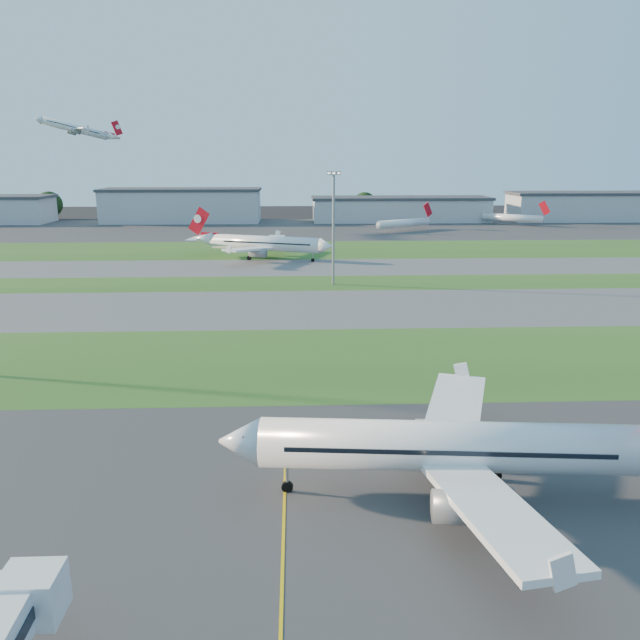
{
  "coord_description": "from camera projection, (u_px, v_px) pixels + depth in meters",
  "views": [
    {
      "loc": [
        6.13,
        -34.57,
        28.89
      ],
      "look_at": [
        9.52,
        48.92,
        7.0
      ],
      "focal_mm": 35.0,
      "sensor_mm": 36.0,
      "label": 1
    }
  ],
  "objects": [
    {
      "name": "hangar_west",
      "position": [
        182.0,
        205.0,
        283.26
      ],
      "size": [
        71.4,
        23.0,
        15.2
      ],
      "color": "#9D9FA5",
      "rests_on": "ground"
    },
    {
      "name": "hangar_far_east",
      "position": [
        613.0,
        206.0,
        291.37
      ],
      "size": [
        96.9,
        23.0,
        13.2
      ],
      "color": "#9D9FA5",
      "rests_on": "ground"
    },
    {
      "name": "taxiway_a",
      "position": [
        264.0,
        308.0,
        122.65
      ],
      "size": [
        300.0,
        32.0,
        0.01
      ],
      "primitive_type": "cube",
      "color": "#515154",
      "rests_on": "ground"
    },
    {
      "name": "hangar_east",
      "position": [
        400.0,
        209.0,
        287.69
      ],
      "size": [
        81.6,
        23.0,
        11.2
      ],
      "color": "#9D9FA5",
      "rests_on": "ground"
    },
    {
      "name": "tree_east",
      "position": [
        519.0,
        205.0,
        301.52
      ],
      "size": [
        10.45,
        10.45,
        11.4
      ],
      "color": "black",
      "rests_on": "ground"
    },
    {
      "name": "ground",
      "position": [
        204.0,
        616.0,
        40.49
      ],
      "size": [
        700.0,
        700.0,
        0.0
      ],
      "primitive_type": "plane",
      "color": "black",
      "rests_on": "ground"
    },
    {
      "name": "airliner_departing",
      "position": [
        76.0,
        129.0,
        245.89
      ],
      "size": [
        27.72,
        23.77,
        9.54
      ],
      "rotation": [
        0.0,
        0.0,
        0.49
      ],
      "color": "white"
    },
    {
      "name": "airliner_parked",
      "position": [
        463.0,
        448.0,
        53.56
      ],
      "size": [
        42.56,
        35.98,
        13.28
      ],
      "rotation": [
        0.0,
        0.0,
        -0.09
      ],
      "color": "white",
      "rests_on": "ground"
    },
    {
      "name": "tree_west",
      "position": [
        49.0,
        204.0,
        295.32
      ],
      "size": [
        12.1,
        12.1,
        13.2
      ],
      "color": "black",
      "rests_on": "ground"
    },
    {
      "name": "grass_strip_c",
      "position": [
        276.0,
        250.0,
        199.97
      ],
      "size": [
        300.0,
        40.0,
        0.01
      ],
      "primitive_type": "cube",
      "color": "#29511B",
      "rests_on": "ground"
    },
    {
      "name": "mini_jet_near",
      "position": [
        404.0,
        223.0,
        249.55
      ],
      "size": [
        25.11,
        16.73,
        9.48
      ],
      "rotation": [
        0.0,
        0.0,
        0.56
      ],
      "color": "white",
      "rests_on": "ground"
    },
    {
      "name": "grass_strip_a",
      "position": [
        254.0,
        362.0,
        90.75
      ],
      "size": [
        300.0,
        34.0,
        0.01
      ],
      "primitive_type": "cube",
      "color": "#29511B",
      "rests_on": "ground"
    },
    {
      "name": "taxiway_b",
      "position": [
        272.0,
        268.0,
        168.07
      ],
      "size": [
        300.0,
        26.0,
        0.01
      ],
      "primitive_type": "cube",
      "color": "#515154",
      "rests_on": "ground"
    },
    {
      "name": "tree_mid_east",
      "position": [
        365.0,
        204.0,
        300.34
      ],
      "size": [
        11.55,
        11.55,
        12.6
      ],
      "color": "black",
      "rests_on": "ground"
    },
    {
      "name": "airliner_taxiing",
      "position": [
        264.0,
        244.0,
        180.48
      ],
      "size": [
        39.84,
        33.74,
        13.04
      ],
      "rotation": [
        0.0,
        0.0,
        2.78
      ],
      "color": "white",
      "rests_on": "ground"
    },
    {
      "name": "apron_near",
      "position": [
        204.0,
        616.0,
        40.49
      ],
      "size": [
        300.0,
        70.0,
        0.01
      ],
      "primitive_type": "cube",
      "color": "#333335",
      "rests_on": "ground"
    },
    {
      "name": "yellow_line",
      "position": [
        281.0,
        614.0,
        40.69
      ],
      "size": [
        0.25,
        60.0,
        0.02
      ],
      "primitive_type": "cube",
      "color": "gold",
      "rests_on": "ground"
    },
    {
      "name": "light_mast_centre",
      "position": [
        333.0,
        221.0,
        141.71
      ],
      "size": [
        3.2,
        0.7,
        25.8
      ],
      "color": "gray",
      "rests_on": "ground"
    },
    {
      "name": "mini_jet_far",
      "position": [
        513.0,
        218.0,
        271.01
      ],
      "size": [
        24.57,
        17.61,
        9.48
      ],
      "rotation": [
        0.0,
        0.0,
        -0.6
      ],
      "color": "white",
      "rests_on": "ground"
    },
    {
      "name": "tree_mid_west",
      "position": [
        239.0,
        207.0,
        295.33
      ],
      "size": [
        9.9,
        9.9,
        10.8
      ],
      "color": "black",
      "rests_on": "ground"
    },
    {
      "name": "apron_far",
      "position": [
        280.0,
        229.0,
        257.96
      ],
      "size": [
        400.0,
        80.0,
        0.01
      ],
      "primitive_type": "cube",
      "color": "#333335",
      "rests_on": "ground"
    },
    {
      "name": "grass_strip_b",
      "position": [
        269.0,
        284.0,
        146.81
      ],
      "size": [
        300.0,
        18.0,
        0.01
      ],
      "primitive_type": "cube",
      "color": "#29511B",
      "rests_on": "ground"
    }
  ]
}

